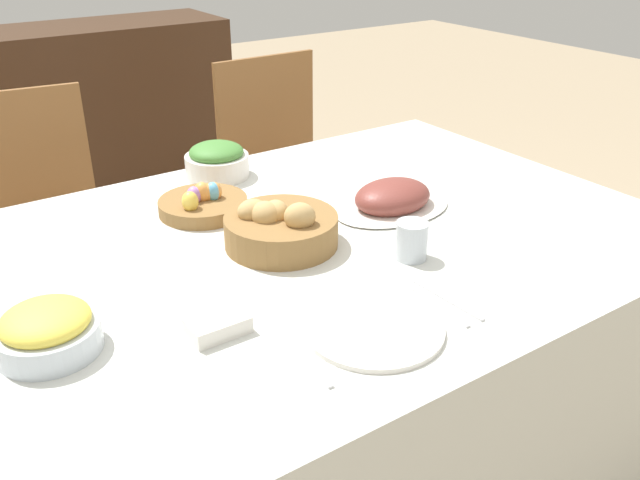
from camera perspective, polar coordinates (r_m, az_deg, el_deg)
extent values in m
cube|color=silver|center=(1.76, -0.90, -11.13)|extent=(1.68, 1.16, 0.77)
cylinder|color=brown|center=(2.20, -25.34, -10.75)|extent=(0.03, 0.03, 0.44)
cylinder|color=brown|center=(2.22, -15.40, -8.54)|extent=(0.03, 0.03, 0.44)
cylinder|color=brown|center=(2.55, -17.50, -3.97)|extent=(0.03, 0.03, 0.44)
cube|color=brown|center=(2.26, -22.03, -2.29)|extent=(0.46, 0.46, 0.02)
cube|color=brown|center=(2.34, -23.78, 5.47)|extent=(0.42, 0.06, 0.50)
cylinder|color=brown|center=(2.42, -3.16, -4.35)|extent=(0.03, 0.03, 0.44)
cylinder|color=brown|center=(2.62, 4.00, -1.82)|extent=(0.03, 0.03, 0.44)
cylinder|color=brown|center=(2.72, -7.58, -0.90)|extent=(0.03, 0.03, 0.44)
cylinder|color=brown|center=(2.90, -0.84, 1.15)|extent=(0.03, 0.03, 0.44)
cube|color=brown|center=(2.56, -1.97, 3.16)|extent=(0.43, 0.43, 0.02)
cube|color=brown|center=(2.63, -4.53, 9.81)|extent=(0.42, 0.03, 0.50)
cube|color=#3D2616|center=(3.36, -17.86, 8.54)|extent=(1.17, 0.44, 0.98)
cylinder|color=olive|center=(1.52, -3.28, 0.80)|extent=(0.26, 0.26, 0.07)
ellipsoid|color=tan|center=(1.51, -5.73, 2.46)|extent=(0.07, 0.06, 0.05)
ellipsoid|color=tan|center=(1.46, -1.71, 1.99)|extent=(0.09, 0.08, 0.06)
ellipsoid|color=tan|center=(1.49, -4.63, 2.13)|extent=(0.08, 0.08, 0.06)
ellipsoid|color=tan|center=(1.50, -3.74, 2.35)|extent=(0.08, 0.08, 0.06)
cylinder|color=olive|center=(1.71, -9.80, 2.87)|extent=(0.22, 0.22, 0.03)
ellipsoid|color=#60B2E0|center=(1.70, -9.00, 4.04)|extent=(0.04, 0.04, 0.05)
ellipsoid|color=#F29E4C|center=(1.70, -9.55, 3.97)|extent=(0.04, 0.04, 0.05)
ellipsoid|color=#B27AD1|center=(1.69, -10.58, 3.70)|extent=(0.04, 0.04, 0.05)
ellipsoid|color=#F29E4C|center=(1.70, -9.90, 3.98)|extent=(0.04, 0.04, 0.05)
ellipsoid|color=#F29E4C|center=(1.70, -8.87, 4.07)|extent=(0.04, 0.04, 0.05)
ellipsoid|color=#F4D151|center=(1.65, -10.88, 3.19)|extent=(0.04, 0.04, 0.05)
ellipsoid|color=silver|center=(1.72, 6.09, 2.80)|extent=(0.32, 0.22, 0.01)
ellipsoid|color=brown|center=(1.71, 6.13, 3.65)|extent=(0.21, 0.16, 0.08)
cylinder|color=silver|center=(1.93, -8.64, 6.19)|extent=(0.18, 0.18, 0.06)
ellipsoid|color=#478438|center=(1.91, -8.73, 7.34)|extent=(0.15, 0.15, 0.05)
cylinder|color=silver|center=(1.26, -21.88, -7.63)|extent=(0.18, 0.18, 0.05)
ellipsoid|color=#F4DB4C|center=(1.24, -22.15, -6.30)|extent=(0.15, 0.15, 0.05)
cylinder|color=silver|center=(1.23, 4.56, -7.45)|extent=(0.25, 0.25, 0.01)
cube|color=silver|center=(1.16, -1.44, -9.94)|extent=(0.02, 0.18, 0.00)
cube|color=silver|center=(1.32, 9.77, -5.37)|extent=(0.02, 0.18, 0.00)
cube|color=silver|center=(1.34, 10.71, -4.97)|extent=(0.02, 0.18, 0.00)
cylinder|color=silver|center=(1.47, 7.71, -0.04)|extent=(0.07, 0.07, 0.08)
cube|color=silver|center=(1.23, -8.59, -7.17)|extent=(0.11, 0.07, 0.03)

